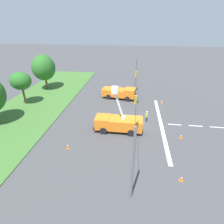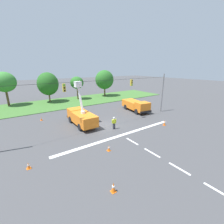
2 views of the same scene
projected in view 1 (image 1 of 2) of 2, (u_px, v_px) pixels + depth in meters
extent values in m
plane|color=#424244|center=(133.00, 122.00, 26.65)|extent=(200.00, 200.00, 0.00)
cube|color=#3D6B2D|center=(23.00, 115.00, 28.67)|extent=(56.00, 12.00, 0.10)
cube|color=silver|center=(161.00, 124.00, 26.18)|extent=(17.60, 0.50, 0.01)
cube|color=silver|center=(175.00, 125.00, 25.95)|extent=(0.20, 2.00, 0.01)
cube|color=silver|center=(196.00, 126.00, 25.61)|extent=(0.20, 2.00, 0.01)
cube|color=silver|center=(217.00, 127.00, 25.27)|extent=(0.20, 2.00, 0.01)
cylinder|color=slate|center=(133.00, 166.00, 13.53)|extent=(0.20, 0.20, 7.20)
cylinder|color=slate|center=(136.00, 76.00, 36.47)|extent=(0.20, 0.20, 7.20)
cylinder|color=black|center=(136.00, 80.00, 23.63)|extent=(26.00, 0.03, 0.03)
cylinder|color=black|center=(136.00, 95.00, 18.79)|extent=(0.02, 0.02, 0.10)
cube|color=gold|center=(136.00, 100.00, 19.03)|extent=(0.32, 0.28, 0.96)
cylinder|color=green|center=(137.00, 97.00, 18.87)|extent=(0.16, 0.05, 0.16)
cylinder|color=black|center=(137.00, 100.00, 19.01)|extent=(0.16, 0.05, 0.16)
cylinder|color=black|center=(137.00, 102.00, 19.16)|extent=(0.16, 0.05, 0.16)
cylinder|color=black|center=(136.00, 71.00, 28.12)|extent=(0.02, 0.02, 0.10)
cube|color=gold|center=(136.00, 74.00, 28.36)|extent=(0.32, 0.28, 0.96)
cylinder|color=black|center=(137.00, 72.00, 28.20)|extent=(0.16, 0.05, 0.16)
cylinder|color=black|center=(137.00, 74.00, 28.34)|extent=(0.16, 0.05, 0.16)
cylinder|color=green|center=(137.00, 76.00, 28.49)|extent=(0.16, 0.05, 0.16)
cylinder|color=brown|center=(24.00, 97.00, 31.80)|extent=(0.35, 0.35, 3.01)
ellipsoid|color=#286623|center=(21.00, 81.00, 30.46)|extent=(3.39, 3.59, 3.14)
cylinder|color=brown|center=(47.00, 84.00, 39.32)|extent=(0.43, 0.43, 2.51)
ellipsoid|color=#286623|center=(44.00, 68.00, 37.68)|extent=(5.48, 4.70, 5.41)
cube|color=orange|center=(126.00, 124.00, 23.80)|extent=(2.28, 4.48, 1.49)
cube|color=orange|center=(103.00, 122.00, 24.15)|extent=(2.18, 1.92, 1.57)
cube|color=#1E2838|center=(98.00, 120.00, 24.10)|extent=(1.93, 0.10, 0.71)
cube|color=black|center=(96.00, 125.00, 24.56)|extent=(2.27, 0.16, 0.30)
cylinder|color=black|center=(103.00, 131.00, 23.56)|extent=(0.28, 1.00, 1.00)
cylinder|color=black|center=(106.00, 123.00, 25.40)|extent=(0.28, 1.00, 1.00)
cylinder|color=black|center=(131.00, 133.00, 23.13)|extent=(0.28, 1.00, 1.00)
cylinder|color=black|center=(132.00, 125.00, 24.97)|extent=(0.28, 1.00, 1.00)
cylinder|color=silver|center=(124.00, 117.00, 23.41)|extent=(0.60, 0.60, 0.36)
cube|color=white|center=(119.00, 106.00, 22.70)|extent=(0.24, 1.44, 3.85)
cube|color=white|center=(115.00, 90.00, 21.80)|extent=(0.90, 0.80, 0.80)
cube|color=orange|center=(114.00, 92.00, 34.78)|extent=(3.08, 4.83, 1.35)
cube|color=orange|center=(130.00, 93.00, 33.92)|extent=(2.61, 2.26, 1.67)
cube|color=#1E2838|center=(134.00, 92.00, 33.62)|extent=(2.07, 0.40, 0.75)
cube|color=black|center=(135.00, 97.00, 33.98)|extent=(2.44, 0.52, 0.30)
cylinder|color=black|center=(130.00, 95.00, 35.33)|extent=(0.42, 1.03, 1.00)
cylinder|color=black|center=(127.00, 99.00, 33.40)|extent=(0.42, 1.03, 1.00)
cylinder|color=black|center=(112.00, 93.00, 36.24)|extent=(0.42, 1.03, 1.00)
cylinder|color=black|center=(109.00, 97.00, 34.32)|extent=(0.42, 1.03, 1.00)
cylinder|color=#383842|center=(146.00, 119.00, 26.48)|extent=(0.18, 0.18, 0.85)
cylinder|color=#383842|center=(146.00, 119.00, 26.65)|extent=(0.18, 0.18, 0.85)
cube|color=#D8EA26|center=(147.00, 115.00, 26.23)|extent=(0.44, 0.32, 0.60)
cube|color=silver|center=(147.00, 115.00, 26.23)|extent=(0.43, 0.17, 0.62)
cylinder|color=#D8EA26|center=(146.00, 116.00, 25.99)|extent=(0.11, 0.11, 0.55)
cylinder|color=#D8EA26|center=(147.00, 114.00, 26.45)|extent=(0.11, 0.11, 0.55)
sphere|color=tan|center=(147.00, 112.00, 26.04)|extent=(0.22, 0.22, 0.22)
sphere|color=white|center=(147.00, 112.00, 26.01)|extent=(0.26, 0.26, 0.26)
cube|color=orange|center=(181.00, 180.00, 16.74)|extent=(0.36, 0.36, 0.03)
cone|color=orange|center=(182.00, 178.00, 16.60)|extent=(0.24, 0.24, 0.60)
cylinder|color=white|center=(182.00, 178.00, 16.59)|extent=(0.15, 0.15, 0.11)
cube|color=orange|center=(162.00, 104.00, 32.55)|extent=(0.36, 0.36, 0.03)
cone|color=orange|center=(162.00, 102.00, 32.37)|extent=(0.31, 0.31, 0.79)
cylinder|color=white|center=(162.00, 102.00, 32.35)|extent=(0.19, 0.19, 0.14)
cube|color=orange|center=(181.00, 138.00, 22.94)|extent=(0.36, 0.36, 0.03)
cone|color=orange|center=(181.00, 136.00, 22.80)|extent=(0.25, 0.25, 0.61)
cylinder|color=white|center=(181.00, 136.00, 22.78)|extent=(0.15, 0.15, 0.11)
cube|color=orange|center=(68.00, 148.00, 21.07)|extent=(0.36, 0.36, 0.03)
cone|color=orange|center=(68.00, 146.00, 20.92)|extent=(0.25, 0.25, 0.62)
cylinder|color=white|center=(68.00, 146.00, 20.90)|extent=(0.15, 0.15, 0.11)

